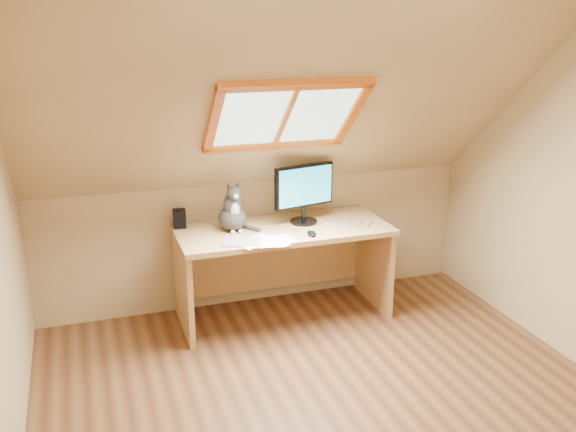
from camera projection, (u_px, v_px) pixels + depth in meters
name	position (u px, v px, depth m)	size (l,w,h in m)	color
ground	(341.00, 418.00, 3.75)	(3.50, 3.50, 0.00)	brown
room_shell	(355.00, 186.00, 3.24)	(3.52, 3.52, 2.41)	tan
desk	(280.00, 252.00, 4.94)	(1.60, 0.70, 0.73)	tan
monitor	(304.00, 190.00, 4.84)	(0.49, 0.21, 0.46)	black
cat	(232.00, 213.00, 4.72)	(0.22, 0.26, 0.38)	#3F3A38
desk_speaker	(179.00, 219.00, 4.79)	(0.10, 0.10, 0.14)	black
graphics_tablet	(242.00, 242.00, 4.49)	(0.27, 0.19, 0.01)	#B2B2B7
mouse	(312.00, 233.00, 4.63)	(0.06, 0.11, 0.03)	black
papers	(269.00, 241.00, 4.52)	(0.35, 0.30, 0.01)	white
cables	(345.00, 226.00, 4.84)	(0.51, 0.26, 0.01)	silver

